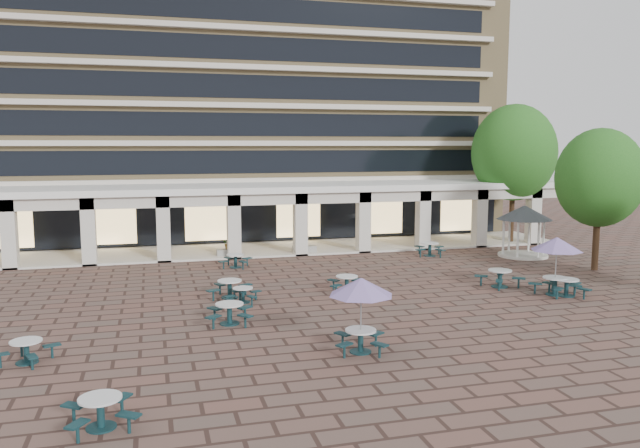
# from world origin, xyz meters

# --- Properties ---
(ground) EXTENTS (120.00, 120.00, 0.00)m
(ground) POSITION_xyz_m (0.00, 0.00, 0.00)
(ground) COLOR brown
(ground) RESTS_ON ground
(apartment_building) EXTENTS (40.00, 15.50, 25.20)m
(apartment_building) POSITION_xyz_m (0.00, 25.47, 12.60)
(apartment_building) COLOR tan
(apartment_building) RESTS_ON ground
(retail_arcade) EXTENTS (42.00, 6.60, 4.40)m
(retail_arcade) POSITION_xyz_m (0.00, 14.80, 3.00)
(retail_arcade) COLOR white
(retail_arcade) RESTS_ON ground
(picnic_table_0) EXTENTS (2.06, 2.06, 0.75)m
(picnic_table_0) POSITION_xyz_m (-11.02, -4.53, 0.45)
(picnic_table_0) COLOR #122F36
(picnic_table_0) RESTS_ON ground
(picnic_table_1) EXTENTS (2.02, 2.02, 0.80)m
(picnic_table_1) POSITION_xyz_m (-8.35, -10.09, 0.48)
(picnic_table_1) COLOR #122F36
(picnic_table_1) RESTS_ON ground
(picnic_table_3) EXTENTS (2.20, 2.20, 0.82)m
(picnic_table_3) POSITION_xyz_m (11.56, -1.38, 0.49)
(picnic_table_3) COLOR #122F36
(picnic_table_3) RESTS_ON ground
(picnic_table_5) EXTENTS (1.81, 1.81, 0.68)m
(picnic_table_5) POSITION_xyz_m (-3.15, 1.40, 0.40)
(picnic_table_5) COLOR #122F36
(picnic_table_5) RESTS_ON ground
(picnic_table_6) EXTENTS (2.22, 2.22, 2.56)m
(picnic_table_6) POSITION_xyz_m (-0.25, -6.36, 2.18)
(picnic_table_6) COLOR #122F36
(picnic_table_6) RESTS_ON ground
(picnic_table_7) EXTENTS (1.99, 1.99, 0.79)m
(picnic_table_7) POSITION_xyz_m (1.93, 2.05, 0.47)
(picnic_table_7) COLOR #122F36
(picnic_table_7) RESTS_ON ground
(picnic_table_8) EXTENTS (2.25, 2.25, 0.84)m
(picnic_table_8) POSITION_xyz_m (-3.62, 2.38, 0.50)
(picnic_table_8) COLOR #122F36
(picnic_table_8) RESTS_ON ground
(picnic_table_9) EXTENTS (2.04, 2.04, 0.83)m
(picnic_table_9) POSITION_xyz_m (-4.14, -1.83, 0.50)
(picnic_table_9) COLOR #122F36
(picnic_table_9) RESTS_ON ground
(picnic_table_10) EXTENTS (2.21, 2.21, 0.87)m
(picnic_table_10) POSITION_xyz_m (9.57, 1.09, 0.52)
(picnic_table_10) COLOR #122F36
(picnic_table_10) RESTS_ON ground
(picnic_table_11) EXTENTS (2.36, 2.36, 2.73)m
(picnic_table_11) POSITION_xyz_m (11.19, -1.03, 2.31)
(picnic_table_11) COLOR #122F36
(picnic_table_11) RESTS_ON ground
(picnic_table_12) EXTENTS (2.07, 2.07, 0.77)m
(picnic_table_12) POSITION_xyz_m (-2.42, 9.48, 0.46)
(picnic_table_12) COLOR #122F36
(picnic_table_12) RESTS_ON ground
(picnic_table_13) EXTENTS (2.30, 2.30, 0.85)m
(picnic_table_13) POSITION_xyz_m (9.97, 10.00, 0.51)
(picnic_table_13) COLOR #122F36
(picnic_table_13) RESTS_ON ground
(gazebo) EXTENTS (3.44, 3.44, 3.20)m
(gazebo) POSITION_xyz_m (15.58, 8.31, 2.41)
(gazebo) COLOR beige
(gazebo) RESTS_ON ground
(tree_east_a) EXTENTS (4.76, 4.76, 7.93)m
(tree_east_a) POSITION_xyz_m (17.03, 3.48, 5.18)
(tree_east_a) COLOR #392617
(tree_east_a) RESTS_ON ground
(tree_east_c) EXTENTS (5.91, 5.91, 9.84)m
(tree_east_c) POSITION_xyz_m (17.84, 13.30, 6.44)
(tree_east_c) COLOR #392617
(tree_east_c) RESTS_ON ground
(planter_left) EXTENTS (1.50, 0.72, 1.25)m
(planter_left) POSITION_xyz_m (-2.38, 12.90, 0.50)
(planter_left) COLOR #9B9B96
(planter_left) RESTS_ON ground
(planter_right) EXTENTS (1.50, 0.91, 1.35)m
(planter_right) POSITION_xyz_m (2.49, 12.90, 0.58)
(planter_right) COLOR #9B9B96
(planter_right) RESTS_ON ground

